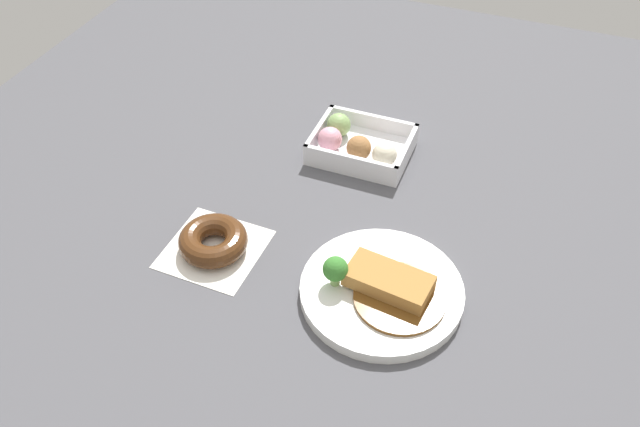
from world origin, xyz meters
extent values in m
plane|color=#4C4C51|center=(0.00, 0.00, 0.00)|extent=(1.60, 1.60, 0.00)
cylinder|color=white|center=(0.10, -0.13, 0.01)|extent=(0.24, 0.24, 0.02)
cylinder|color=brown|center=(0.13, -0.14, 0.02)|extent=(0.13, 0.13, 0.01)
cube|color=#A87538|center=(0.11, -0.13, 0.04)|extent=(0.13, 0.07, 0.02)
cylinder|color=white|center=(0.07, -0.11, 0.02)|extent=(0.06, 0.06, 0.00)
ellipsoid|color=yellow|center=(0.07, -0.11, 0.03)|extent=(0.03, 0.03, 0.01)
cylinder|color=#8CB766|center=(0.04, -0.15, 0.03)|extent=(0.01, 0.01, 0.02)
sphere|color=#387A2D|center=(0.04, -0.15, 0.05)|extent=(0.04, 0.04, 0.04)
cube|color=white|center=(-0.03, 0.17, 0.01)|extent=(0.17, 0.14, 0.01)
cube|color=white|center=(-0.11, 0.17, 0.03)|extent=(0.01, 0.14, 0.03)
cube|color=white|center=(0.05, 0.17, 0.03)|extent=(0.01, 0.14, 0.03)
cube|color=white|center=(-0.03, 0.11, 0.03)|extent=(0.17, 0.01, 0.03)
cube|color=white|center=(-0.03, 0.24, 0.03)|extent=(0.17, 0.01, 0.03)
sphere|color=pink|center=(-0.08, 0.15, 0.03)|extent=(0.04, 0.04, 0.04)
sphere|color=#9E6B3D|center=(-0.03, 0.14, 0.03)|extent=(0.04, 0.04, 0.04)
sphere|color=#EFE5C6|center=(0.02, 0.14, 0.03)|extent=(0.04, 0.04, 0.04)
sphere|color=#84A860|center=(-0.08, 0.19, 0.03)|extent=(0.04, 0.04, 0.04)
cube|color=white|center=(-0.17, -0.14, 0.00)|extent=(0.15, 0.15, 0.00)
torus|color=#4C2B14|center=(-0.17, -0.14, 0.02)|extent=(0.11, 0.11, 0.04)
camera|label=1|loc=(0.24, -0.73, 0.74)|focal=36.69mm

